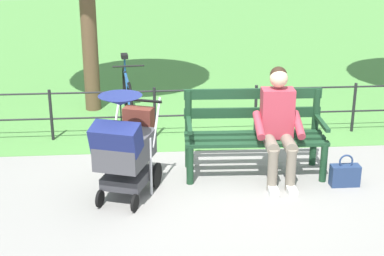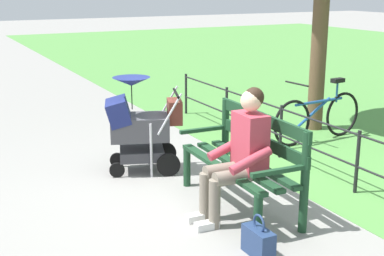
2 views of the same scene
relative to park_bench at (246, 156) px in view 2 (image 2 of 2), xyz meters
The scene contains 7 objects.
ground_plane 0.69m from the park_bench, 15.00° to the left, with size 60.00×60.00×0.00m, color gray.
park_bench is the anchor object (origin of this frame).
person_on_bench 0.35m from the park_bench, 135.60° to the left, with size 0.55×0.74×1.28m.
stroller 1.57m from the park_bench, 21.55° to the left, with size 0.75×0.99×1.15m.
handbag 1.13m from the park_bench, 153.36° to the left, with size 0.32×0.14×0.37m.
park_fence 1.32m from the park_bench, 70.95° to the right, with size 6.92×0.04×0.70m.
bicycle 2.66m from the park_bench, 55.46° to the right, with size 0.44×1.66×0.89m.
Camera 2 is at (-4.75, 2.70, 2.20)m, focal length 50.35 mm.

